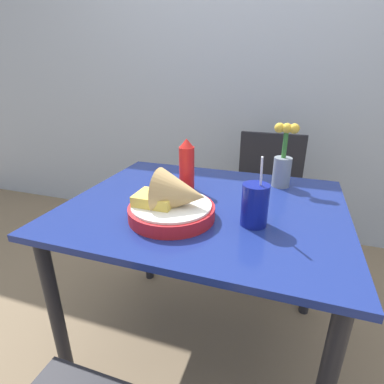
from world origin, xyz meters
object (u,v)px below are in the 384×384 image
chair_far_window (267,190)px  flower_vase (283,162)px  ketchup_bottle (187,166)px  food_basket (175,203)px  drink_cup (255,206)px

chair_far_window → flower_vase: flower_vase is taller
chair_far_window → flower_vase: size_ratio=3.09×
flower_vase → chair_far_window: bearing=99.5°
chair_far_window → ketchup_bottle: size_ratio=3.85×
chair_far_window → food_basket: (-0.24, -0.95, 0.28)m
chair_far_window → ketchup_bottle: 0.81m
flower_vase → ketchup_bottle: bearing=-155.3°
chair_far_window → ketchup_bottle: (-0.29, -0.68, 0.33)m
ketchup_bottle → chair_far_window: bearing=66.6°
ketchup_bottle → flower_vase: flower_vase is taller
flower_vase → drink_cup: bearing=-99.1°
chair_far_window → drink_cup: size_ratio=3.50×
chair_far_window → flower_vase: 0.61m
food_basket → flower_vase: flower_vase is taller
ketchup_bottle → drink_cup: bearing=-35.5°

